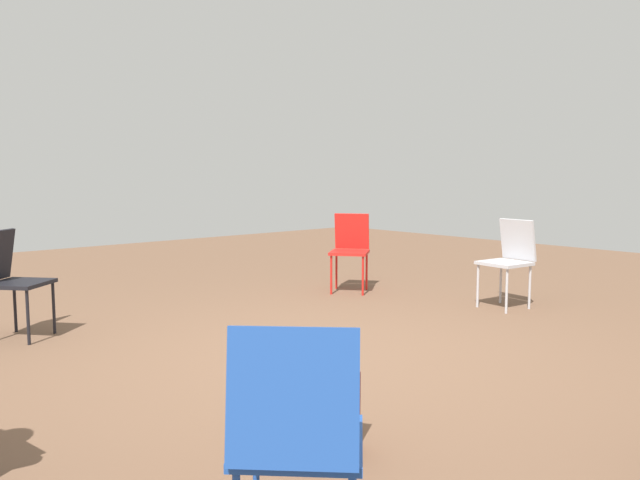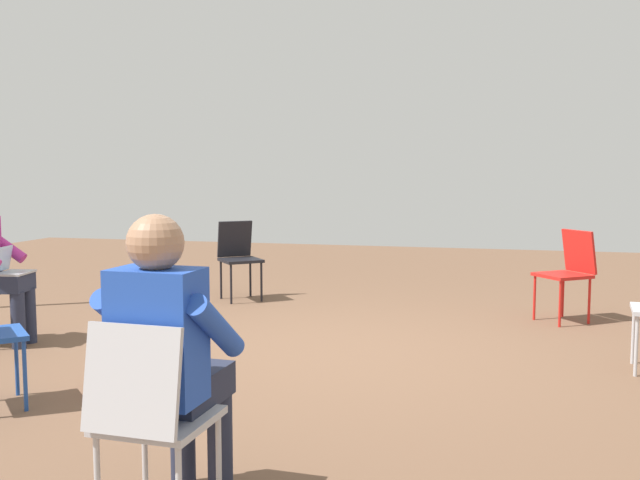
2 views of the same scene
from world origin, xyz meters
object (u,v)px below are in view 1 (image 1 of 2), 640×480
Objects in this scene: backpack_near_laptop_user at (326,418)px; chair_southeast at (11,276)px; chair_northeast at (297,433)px; chair_southwest at (350,246)px; chair_west at (509,256)px.

chair_southeast is at bearing -81.12° from backpack_near_laptop_user.
chair_northeast is at bearing 46.78° from chair_southeast.
chair_northeast is 1.02m from backpack_near_laptop_user.
chair_southeast is 3.39m from chair_southwest.
chair_southwest is 2.36× the size of backpack_near_laptop_user.
chair_southeast is 3.17m from backpack_near_laptop_user.
chair_southwest is (-3.37, 0.34, 0.00)m from chair_southeast.
chair_west is 4.38m from chair_southeast.
chair_southeast is at bearing 132.00° from chair_northeast.
backpack_near_laptop_user is at bearing 59.05° from chair_southeast.
chair_southeast is 1.00× the size of chair_southwest.
chair_southeast and chair_southwest have the same top height.
chair_southwest and chair_northeast have the same top height.
chair_southwest is at bearing 134.47° from chair_southeast.
chair_west is at bearing 113.57° from chair_southeast.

